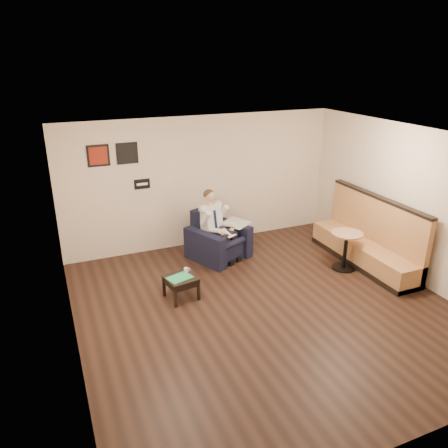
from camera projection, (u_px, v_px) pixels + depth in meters
name	position (u px, v px, depth m)	size (l,w,h in m)	color
ground	(266.00, 308.00, 7.29)	(6.00, 6.00, 0.00)	black
wall_back	(202.00, 182.00, 9.35)	(6.00, 0.02, 2.80)	#F2E0C6
wall_front	(418.00, 338.00, 4.21)	(6.00, 0.02, 2.80)	#F2E0C6
wall_left	(66.00, 264.00, 5.69)	(0.02, 6.00, 2.80)	#F2E0C6
wall_right	(416.00, 206.00, 7.87)	(0.02, 6.00, 2.80)	#F2E0C6
ceiling	(273.00, 140.00, 6.27)	(6.00, 6.00, 0.02)	white
seating_sign	(142.00, 184.00, 8.83)	(0.32, 0.02, 0.20)	black
art_print_left	(98.00, 156.00, 8.30)	(0.42, 0.03, 0.42)	maroon
art_print_right	(127.00, 153.00, 8.50)	(0.42, 0.03, 0.42)	black
armchair	(219.00, 235.00, 8.94)	(1.02, 1.02, 0.98)	black
seated_man	(223.00, 228.00, 8.79)	(0.64, 0.96, 1.35)	white
lap_papers	(227.00, 233.00, 8.75)	(0.22, 0.32, 0.01)	white
newspaper	(236.00, 223.00, 9.09)	(0.43, 0.53, 0.01)	silver
side_table	(181.00, 288.00, 7.51)	(0.50, 0.50, 0.41)	black
green_folder	(180.00, 278.00, 7.41)	(0.41, 0.29, 0.01)	#20A45F
coffee_mug	(186.00, 270.00, 7.59)	(0.07, 0.07, 0.09)	white
smartphone	(179.00, 273.00, 7.57)	(0.13, 0.06, 0.01)	black
banquette	(366.00, 232.00, 8.61)	(0.63, 2.65, 1.36)	#B17844
cafe_table	(345.00, 251.00, 8.50)	(0.61, 0.61, 0.76)	#A87C5B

